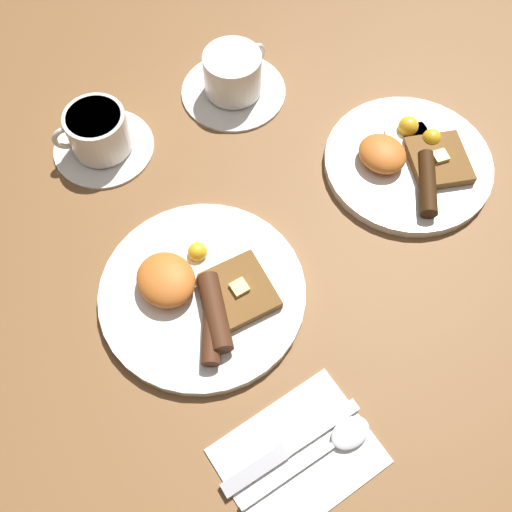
{
  "coord_description": "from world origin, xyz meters",
  "views": [
    {
      "loc": [
        0.3,
        -0.14,
        0.71
      ],
      "look_at": [
        0.01,
        0.08,
        0.03
      ],
      "focal_mm": 42.0,
      "sensor_mm": 36.0,
      "label": 1
    }
  ],
  "objects_px": {
    "knife": "(284,452)",
    "spoon": "(337,442)",
    "breakfast_plate_near": "(201,292)",
    "teacup_near": "(99,135)",
    "teacup_far": "(233,78)",
    "breakfast_plate_far": "(409,161)"
  },
  "relations": [
    {
      "from": "breakfast_plate_far",
      "to": "teacup_far",
      "type": "height_order",
      "value": "teacup_far"
    },
    {
      "from": "spoon",
      "to": "knife",
      "type": "bearing_deg",
      "value": 157.33
    },
    {
      "from": "knife",
      "to": "teacup_far",
      "type": "bearing_deg",
      "value": 64.69
    },
    {
      "from": "breakfast_plate_far",
      "to": "teacup_far",
      "type": "distance_m",
      "value": 0.3
    },
    {
      "from": "spoon",
      "to": "breakfast_plate_far",
      "type": "bearing_deg",
      "value": 39.28
    },
    {
      "from": "teacup_far",
      "to": "knife",
      "type": "height_order",
      "value": "teacup_far"
    },
    {
      "from": "teacup_near",
      "to": "spoon",
      "type": "xyz_separation_m",
      "value": [
        0.53,
        -0.01,
        -0.02
      ]
    },
    {
      "from": "breakfast_plate_near",
      "to": "breakfast_plate_far",
      "type": "height_order",
      "value": "breakfast_plate_near"
    },
    {
      "from": "breakfast_plate_near",
      "to": "knife",
      "type": "distance_m",
      "value": 0.22
    },
    {
      "from": "knife",
      "to": "spoon",
      "type": "height_order",
      "value": "spoon"
    },
    {
      "from": "breakfast_plate_near",
      "to": "spoon",
      "type": "bearing_deg",
      "value": 3.54
    },
    {
      "from": "teacup_far",
      "to": "knife",
      "type": "xyz_separation_m",
      "value": [
        0.48,
        -0.29,
        -0.02
      ]
    },
    {
      "from": "breakfast_plate_near",
      "to": "breakfast_plate_far",
      "type": "xyz_separation_m",
      "value": [
        0.02,
        0.36,
        -0.0
      ]
    },
    {
      "from": "teacup_near",
      "to": "teacup_far",
      "type": "height_order",
      "value": "teacup_far"
    },
    {
      "from": "knife",
      "to": "spoon",
      "type": "relative_size",
      "value": 1.05
    },
    {
      "from": "breakfast_plate_near",
      "to": "knife",
      "type": "bearing_deg",
      "value": -10.3
    },
    {
      "from": "breakfast_plate_near",
      "to": "teacup_near",
      "type": "height_order",
      "value": "teacup_near"
    },
    {
      "from": "teacup_near",
      "to": "teacup_far",
      "type": "distance_m",
      "value": 0.22
    },
    {
      "from": "teacup_far",
      "to": "knife",
      "type": "bearing_deg",
      "value": -31.06
    },
    {
      "from": "breakfast_plate_far",
      "to": "teacup_near",
      "type": "xyz_separation_m",
      "value": [
        -0.3,
        -0.33,
        0.02
      ]
    },
    {
      "from": "breakfast_plate_near",
      "to": "teacup_far",
      "type": "relative_size",
      "value": 1.62
    },
    {
      "from": "knife",
      "to": "teacup_near",
      "type": "bearing_deg",
      "value": 88.4
    }
  ]
}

